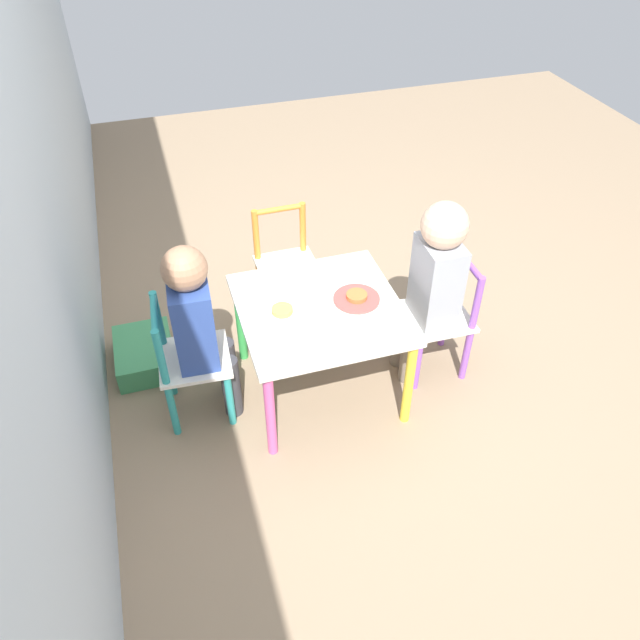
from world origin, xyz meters
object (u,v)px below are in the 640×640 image
Objects in this scene: child_front at (433,276)px; child_back at (198,321)px; plate_back at (282,312)px; kids_table at (320,319)px; chair_orange at (286,268)px; storage_bin at (145,354)px; chair_purple at (440,318)px; chair_teal at (188,362)px; plate_front at (357,298)px.

child_front reaches higher than child_back.
child_front reaches higher than plate_back.
child_front is at bearing -91.56° from kids_table.
chair_orange reaches higher than storage_bin.
child_front is at bearing -107.91° from storage_bin.
chair_purple is at bearing -91.56° from kids_table.
plate_back is (0.01, 0.65, 0.18)m from chair_purple.
child_front is (-0.04, -0.95, 0.22)m from chair_teal.
plate_front is at bearing -90.00° from plate_back.
child_front reaches higher than storage_bin.
chair_purple is 0.72m from chair_orange.
plate_front is at bearing -89.15° from child_back.
chair_purple is 0.67m from plate_back.
chair_orange is at bearing -15.30° from plate_back.
plate_front is 0.96m from storage_bin.
chair_purple is 1.24m from storage_bin.
kids_table is 1.15× the size of chair_orange.
chair_teal is 0.67m from plate_front.
plate_front is (0.01, 0.30, -0.04)m from child_front.
kids_table reaches higher than storage_bin.
chair_orange reaches higher than plate_back.
storage_bin is at bearing 38.91° from child_back.
kids_table is 0.51m from chair_orange.
chair_teal is at bearing -91.03° from child_front.
chair_teal is 0.97m from child_front.
chair_orange is at bearing 0.56° from kids_table.
kids_table is 0.45m from child_back.
child_back reaches higher than plate_back.
child_front is 0.89m from child_back.
chair_purple is 1.00× the size of chair_teal.
storage_bin is (0.35, 0.53, -0.38)m from plate_back.
child_front reaches higher than chair_purple.
plate_front is 0.28m from plate_back.
chair_teal is at bearing -152.15° from storage_bin.
kids_table is 0.16m from plate_front.
storage_bin is at bearing 31.35° from chair_teal.
chair_teal reaches higher than kids_table.
plate_back is 0.54× the size of storage_bin.
chair_purple is 0.69× the size of child_back.
plate_front is at bearing -90.62° from chair_purple.
plate_front is at bearing -90.74° from child_front.
plate_back is at bearing 90.00° from plate_front.
kids_table is 1.15× the size of chair_teal.
storage_bin is (0.35, 0.81, -0.38)m from plate_front.
child_back is (0.04, 0.94, 0.19)m from chair_purple.
plate_front is 0.55× the size of storage_bin.
chair_orange is (0.52, 0.51, 0.00)m from chair_purple.
storage_bin is (-0.16, 0.66, -0.20)m from chair_orange.
storage_bin is (0.35, 0.67, -0.31)m from kids_table.
storage_bin is (0.32, 0.23, -0.39)m from child_back.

